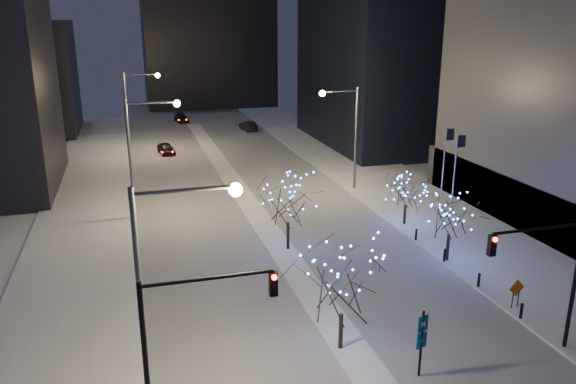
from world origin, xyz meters
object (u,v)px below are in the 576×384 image
object	(u,v)px
street_lamp_w_mid	(142,143)
construction_sign	(516,291)
car_near	(166,149)
wayfinding_sign	(422,337)
street_lamp_w_near	(165,269)
holiday_tree_median_far	(288,201)
street_lamp_east	(347,125)
car_mid	(248,126)
traffic_signal_east	(551,267)
car_far	(181,118)
holiday_tree_plaza_near	(451,216)
traffic_signal_west	(186,331)
holiday_tree_plaza_far	(406,190)
holiday_tree_median_near	(342,282)
street_lamp_w_far	(135,101)

from	to	relation	value
street_lamp_w_mid	construction_sign	size ratio (longest dim) A/B	5.67
street_lamp_w_mid	construction_sign	distance (m)	29.83
car_near	wayfinding_sign	distance (m)	50.36
street_lamp_w_near	holiday_tree_median_far	world-z (taller)	street_lamp_w_near
street_lamp_east	car_mid	world-z (taller)	street_lamp_east
street_lamp_w_near	traffic_signal_east	xyz separation A→B (m)	(17.88, -1.00, -1.74)
street_lamp_east	construction_sign	world-z (taller)	street_lamp_east
car_far	holiday_tree_plaza_near	world-z (taller)	holiday_tree_plaza_near
traffic_signal_west	holiday_tree_plaza_near	distance (m)	22.55
holiday_tree_plaza_far	traffic_signal_west	bearing A→B (deg)	-134.95
car_mid	holiday_tree_median_far	bearing A→B (deg)	72.78
holiday_tree_median_far	holiday_tree_plaza_near	xyz separation A→B (m)	(10.00, -4.93, -0.48)
holiday_tree_median_near	holiday_tree_plaza_far	size ratio (longest dim) A/B	1.32
car_mid	construction_sign	world-z (taller)	construction_sign
traffic_signal_west	holiday_tree_median_near	world-z (taller)	traffic_signal_west
street_lamp_w_far	car_far	world-z (taller)	street_lamp_w_far
construction_sign	street_lamp_w_far	bearing A→B (deg)	106.71
street_lamp_w_far	traffic_signal_east	size ratio (longest dim) A/B	1.43
street_lamp_w_mid	holiday_tree_plaza_near	world-z (taller)	street_lamp_w_mid
car_mid	holiday_tree_median_near	distance (m)	59.68
holiday_tree_plaza_far	wayfinding_sign	size ratio (longest dim) A/B	1.28
car_near	car_far	distance (m)	23.03
street_lamp_east	holiday_tree_plaza_far	xyz separation A→B (m)	(0.96, -10.49, -3.47)
car_near	holiday_tree_median_near	distance (m)	47.08
street_lamp_w_far	car_far	bearing A→B (deg)	70.81
car_near	wayfinding_sign	size ratio (longest dim) A/B	1.18
street_lamp_w_far	holiday_tree_plaza_far	bearing A→B (deg)	-58.42
traffic_signal_west	construction_sign	bearing A→B (deg)	15.08
car_far	holiday_tree_median_far	size ratio (longest dim) A/B	0.80
traffic_signal_east	car_far	world-z (taller)	traffic_signal_east
traffic_signal_west	wayfinding_sign	xyz separation A→B (m)	(10.72, 1.00, -2.67)
street_lamp_w_mid	car_far	world-z (taller)	street_lamp_w_mid
street_lamp_w_far	traffic_signal_west	distance (m)	52.04
holiday_tree_median_far	holiday_tree_plaza_near	distance (m)	11.16
car_far	traffic_signal_east	bearing A→B (deg)	-88.40
traffic_signal_east	construction_sign	world-z (taller)	traffic_signal_east
holiday_tree_median_near	street_lamp_w_near	bearing A→B (deg)	-166.55
street_lamp_w_near	construction_sign	world-z (taller)	street_lamp_w_near
car_mid	car_far	distance (m)	13.63
car_far	holiday_tree_median_near	size ratio (longest dim) A/B	0.79
street_lamp_w_near	car_mid	bearing A→B (deg)	74.98
car_mid	wayfinding_sign	bearing A→B (deg)	76.61
car_far	construction_sign	distance (m)	69.30
traffic_signal_west	street_lamp_w_far	bearing A→B (deg)	90.55
street_lamp_w_near	street_lamp_w_far	size ratio (longest dim) A/B	1.00
street_lamp_w_mid	traffic_signal_west	bearing A→B (deg)	-88.94
wayfinding_sign	car_near	bearing A→B (deg)	82.15
holiday_tree_plaza_far	construction_sign	xyz separation A→B (m)	(-0.37, -14.36, -1.77)
street_lamp_east	holiday_tree_plaza_near	size ratio (longest dim) A/B	2.08
construction_sign	street_lamp_east	bearing A→B (deg)	85.35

